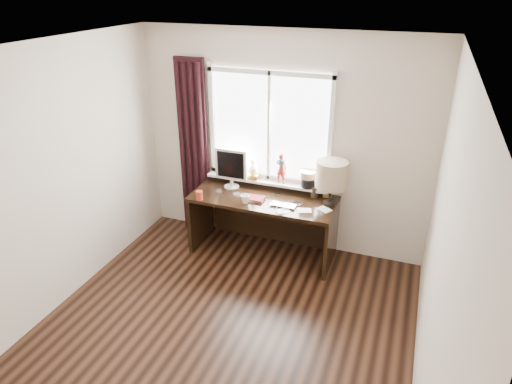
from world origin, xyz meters
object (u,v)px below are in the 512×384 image
at_px(mug, 245,199).
at_px(desk, 266,212).
at_px(red_cup, 199,195).
at_px(monitor, 231,166).
at_px(table_lamp, 332,175).
at_px(laptop, 283,205).

distance_m(mug, desk, 0.44).
height_order(red_cup, monitor, monitor).
relative_size(desk, table_lamp, 3.27).
xyz_separation_m(mug, monitor, (-0.31, 0.34, 0.23)).
bearing_deg(red_cup, desk, 30.33).
distance_m(mug, table_lamp, 1.00).
xyz_separation_m(desk, monitor, (-0.46, 0.04, 0.52)).
distance_m(laptop, table_lamp, 0.63).
relative_size(monitor, table_lamp, 0.94).
distance_m(laptop, red_cup, 0.98).
xyz_separation_m(laptop, desk, (-0.28, 0.23, -0.26)).
xyz_separation_m(laptop, table_lamp, (0.48, 0.23, 0.35)).
distance_m(red_cup, desk, 0.84).
relative_size(laptop, red_cup, 2.76).
xyz_separation_m(red_cup, monitor, (0.22, 0.44, 0.23)).
bearing_deg(mug, desk, 63.63).
distance_m(mug, red_cup, 0.54).
bearing_deg(mug, table_lamp, 18.11).
height_order(red_cup, desk, red_cup).
xyz_separation_m(monitor, table_lamp, (1.22, -0.04, 0.09)).
bearing_deg(desk, laptop, -38.33).
distance_m(mug, monitor, 0.51).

